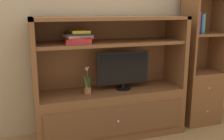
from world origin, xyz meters
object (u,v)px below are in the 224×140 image
Objects in this scene: tv_monitor at (123,69)px; bookshelf_tall at (200,79)px; media_console at (110,99)px; potted_plant at (88,88)px; upright_book_row at (197,23)px; magazine_stack at (78,37)px.

bookshelf_tall reaches higher than tv_monitor.
media_console is 5.62× the size of potted_plant.
tv_monitor is at bearing 4.70° from potted_plant.
media_console is 6.79× the size of upright_book_row.
upright_book_row is (1.40, 0.04, 0.68)m from potted_plant.
potted_plant is at bearing -177.98° from bookshelf_tall.
upright_book_row is (-0.11, -0.01, 0.73)m from bookshelf_tall.
bookshelf_tall is (1.23, 0.00, 0.13)m from media_console.
tv_monitor is 0.36× the size of bookshelf_tall.
bookshelf_tall is 6.88× the size of upright_book_row.
upright_book_row is at bearing -175.58° from bookshelf_tall.
bookshelf_tall reaches higher than upright_book_row.
magazine_stack reaches higher than potted_plant.
media_console is 1.41m from upright_book_row.
upright_book_row is at bearing 0.09° from magazine_stack.
potted_plant is 0.57m from magazine_stack.
potted_plant is 1.56m from upright_book_row.
media_console is 0.34m from potted_plant.
tv_monitor is at bearing -0.73° from magazine_stack.
media_console is 1.24m from bookshelf_tall.
media_console is 2.78× the size of tv_monitor.
bookshelf_tall is 0.74m from upright_book_row.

